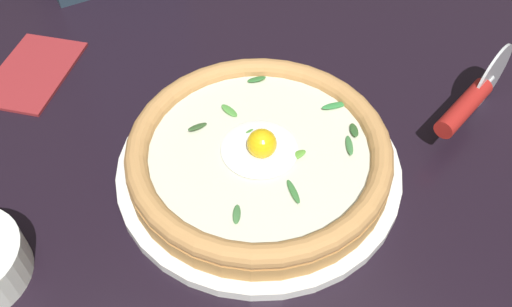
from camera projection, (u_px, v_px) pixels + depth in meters
name	position (u px, v px, depth m)	size (l,w,h in m)	color
ground_plane	(247.00, 163.00, 0.63)	(2.40, 2.40, 0.03)	black
pizza_plate	(256.00, 169.00, 0.60)	(0.31, 0.31, 0.01)	white
pizza	(256.00, 154.00, 0.58)	(0.28, 0.28, 0.05)	#C18949
pizza_cutter	(473.00, 97.00, 0.62)	(0.06, 0.15, 0.08)	silver
folded_napkin	(32.00, 71.00, 0.70)	(0.14, 0.09, 0.01)	maroon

